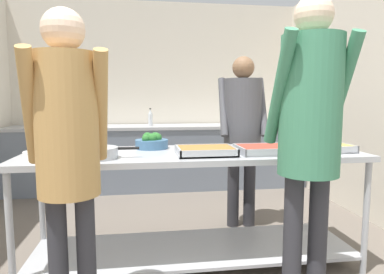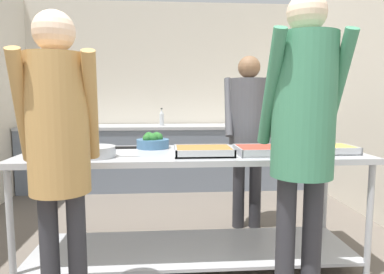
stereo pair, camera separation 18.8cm
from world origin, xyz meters
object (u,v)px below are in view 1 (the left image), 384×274
Objects in this scene: plate_stack at (41,155)px; serving_tray_roast at (325,148)px; serving_tray_vegetables at (205,151)px; sauce_pan at (96,152)px; water_bottle at (150,118)px; guest_serving_right at (310,122)px; broccoli_bowl at (152,142)px; cook_behind_counter at (242,123)px; serving_tray_greens at (269,150)px; guest_serving_left at (68,138)px.

serving_tray_roast is at bearing 0.11° from plate_stack.
sauce_pan is at bearing -176.18° from serving_tray_vegetables.
serving_tray_vegetables is 1.68× the size of water_bottle.
guest_serving_right is (1.23, -0.51, 0.23)m from sauce_pan.
serving_tray_roast reaches higher than plate_stack.
cook_behind_counter is (0.89, 0.50, 0.10)m from broccoli_bowl.
cook_behind_counter reaches higher than serving_tray_vegetables.
sauce_pan is 0.26× the size of cook_behind_counter.
guest_serving_right is at bearing -19.64° from plate_stack.
plate_stack is at bearing -108.26° from water_bottle.
broccoli_bowl is 1.02m from cook_behind_counter.
serving_tray_greens is at bearing -71.63° from water_bottle.
cook_behind_counter is at bearing 114.95° from serving_tray_roast.
broccoli_bowl is 0.14× the size of guest_serving_right.
serving_tray_roast is 1.82m from guest_serving_left.
serving_tray_roast is at bearing -14.86° from broccoli_bowl.
guest_serving_left is at bearing -133.08° from cook_behind_counter.
broccoli_bowl is 0.16× the size of cook_behind_counter.
guest_serving_left is at bearing -62.93° from plate_stack.
serving_tray_vegetables is 0.90× the size of serving_tray_greens.
cook_behind_counter reaches higher than serving_tray_greens.
plate_stack is at bearing 170.80° from sauce_pan.
guest_serving_right reaches higher than plate_stack.
guest_serving_right is at bearing -126.46° from serving_tray_roast.
cook_behind_counter reaches higher than sauce_pan.
guest_serving_left is at bearing -161.11° from serving_tray_roast.
serving_tray_greens is at bearing -177.55° from serving_tray_roast.
serving_tray_roast is (1.65, 0.06, -0.02)m from sauce_pan.
serving_tray_roast is at bearing -65.05° from cook_behind_counter.
sauce_pan is at bearing -99.76° from water_bottle.
plate_stack is 0.49× the size of serving_tray_greens.
guest_serving_right is (0.85, -0.91, 0.22)m from broccoli_bowl.
broccoli_bowl is 1.32m from serving_tray_roast.
guest_serving_right reaches higher than cook_behind_counter.
sauce_pan is at bearing -177.92° from serving_tray_greens.
water_bottle is (0.78, 2.36, 0.10)m from plate_stack.
cook_behind_counter is at bearing 35.34° from sauce_pan.
broccoli_bowl is 0.69× the size of serving_tray_roast.
serving_tray_vegetables is at bearing 130.93° from guest_serving_right.
cook_behind_counter is (-0.39, 0.83, 0.13)m from serving_tray_roast.
broccoli_bowl is at bearing 165.14° from serving_tray_roast.
serving_tray_vegetables is 2.40m from water_bottle.
water_bottle is at bearing 80.24° from sauce_pan.
serving_tray_roast is (0.91, 0.01, -0.00)m from serving_tray_vegetables.
guest_serving_right is 1.09× the size of cook_behind_counter.
guest_serving_left is at bearing -179.33° from guest_serving_right.
serving_tray_roast is at bearing -62.37° from water_bottle.
plate_stack is 0.60× the size of serving_tray_roast.
sauce_pan is 1.65m from serving_tray_roast.
serving_tray_greens is (1.57, -0.02, 0.00)m from plate_stack.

